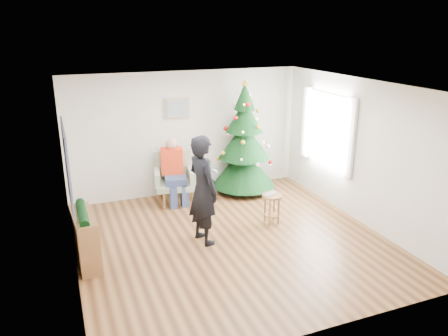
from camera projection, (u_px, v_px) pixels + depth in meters
name	position (u px, v px, depth m)	size (l,w,h in m)	color
floor	(231.00, 241.00, 7.38)	(5.00, 5.00, 0.00)	brown
ceiling	(232.00, 86.00, 6.57)	(5.00, 5.00, 0.00)	white
wall_back	(187.00, 133.00, 9.19)	(5.00, 5.00, 0.00)	silver
wall_front	(319.00, 234.00, 4.77)	(5.00, 5.00, 0.00)	silver
wall_left	(67.00, 188.00, 6.11)	(5.00, 5.00, 0.00)	silver
wall_right	(360.00, 152.00, 7.85)	(5.00, 5.00, 0.00)	silver
window_panel	(328.00, 129.00, 8.66)	(0.04, 1.30, 1.40)	white
curtains	(326.00, 130.00, 8.65)	(0.05, 1.75, 1.50)	white
christmas_tree	(244.00, 142.00, 9.30)	(1.35, 1.35, 2.44)	#3F2816
stool	(272.00, 209.00, 7.95)	(0.37, 0.37, 0.56)	brown
laptop	(272.00, 194.00, 7.86)	(0.31, 0.20, 0.02)	silver
armchair	(174.00, 184.00, 8.94)	(0.89, 0.85, 1.02)	#909F80
seated_person	(174.00, 170.00, 8.79)	(0.50, 0.67, 1.33)	navy
standing_man	(203.00, 190.00, 7.10)	(0.67, 0.44, 1.84)	black
game_controller	(215.00, 171.00, 7.05)	(0.04, 0.13, 0.04)	white
console	(85.00, 239.00, 6.59)	(0.30, 1.00, 0.80)	brown
garland	(82.00, 213.00, 6.46)	(0.14, 0.14, 0.90)	black
tapestry	(67.00, 165.00, 6.31)	(0.03, 1.50, 1.15)	black
framed_picture	(177.00, 108.00, 8.91)	(0.52, 0.05, 0.42)	tan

